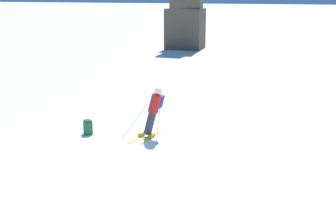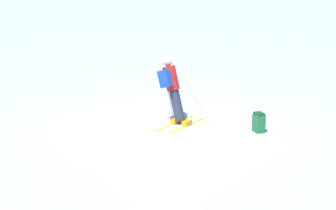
{
  "view_description": "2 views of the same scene",
  "coord_description": "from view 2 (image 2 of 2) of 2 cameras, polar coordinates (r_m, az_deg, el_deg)",
  "views": [
    {
      "loc": [
        4.55,
        -14.04,
        4.78
      ],
      "look_at": [
        -0.22,
        1.91,
        0.66
      ],
      "focal_mm": 50.0,
      "sensor_mm": 36.0,
      "label": 1
    },
    {
      "loc": [
        -6.49,
        12.65,
        4.05
      ],
      "look_at": [
        -0.66,
        1.25,
        0.83
      ],
      "focal_mm": 60.0,
      "sensor_mm": 36.0,
      "label": 2
    }
  ],
  "objects": [
    {
      "name": "ground_plane",
      "position": [
        14.78,
        -0.06,
        -1.8
      ],
      "size": [
        300.0,
        300.0,
        0.0
      ],
      "primitive_type": "plane",
      "color": "white"
    },
    {
      "name": "skier",
      "position": [
        14.49,
        0.43,
        1.9
      ],
      "size": [
        1.33,
        1.74,
        1.79
      ],
      "rotation": [
        0.0,
        0.0,
        -0.14
      ],
      "color": "yellow",
      "rests_on": "ground"
    },
    {
      "name": "spare_backpack",
      "position": [
        14.07,
        9.2,
        -1.77
      ],
      "size": [
        0.37,
        0.36,
        0.5
      ],
      "rotation": [
        0.0,
        0.0,
        2.42
      ],
      "color": "#236633",
      "rests_on": "ground"
    }
  ]
}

